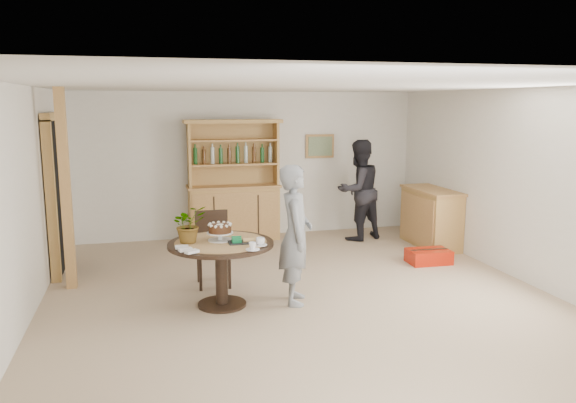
# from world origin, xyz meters

# --- Properties ---
(ground) EXTENTS (7.00, 7.00, 0.00)m
(ground) POSITION_xyz_m (0.00, 0.00, 0.00)
(ground) COLOR tan
(ground) RESTS_ON ground
(room_shell) EXTENTS (6.04, 7.04, 2.52)m
(room_shell) POSITION_xyz_m (0.00, 0.01, 1.74)
(room_shell) COLOR white
(room_shell) RESTS_ON ground
(doorway) EXTENTS (0.13, 1.10, 2.18)m
(doorway) POSITION_xyz_m (-2.93, 2.00, 1.11)
(doorway) COLOR black
(doorway) RESTS_ON ground
(pine_post) EXTENTS (0.12, 0.12, 2.50)m
(pine_post) POSITION_xyz_m (-2.70, 1.20, 1.25)
(pine_post) COLOR tan
(pine_post) RESTS_ON ground
(hutch) EXTENTS (1.62, 0.54, 2.04)m
(hutch) POSITION_xyz_m (-0.30, 3.24, 0.69)
(hutch) COLOR tan
(hutch) RESTS_ON ground
(sideboard) EXTENTS (0.54, 1.26, 0.94)m
(sideboard) POSITION_xyz_m (2.74, 2.00, 0.47)
(sideboard) COLOR tan
(sideboard) RESTS_ON ground
(dining_table) EXTENTS (1.20, 1.20, 0.76)m
(dining_table) POSITION_xyz_m (-0.95, 0.09, 0.60)
(dining_table) COLOR black
(dining_table) RESTS_ON ground
(dining_chair) EXTENTS (0.43, 0.43, 0.95)m
(dining_chair) POSITION_xyz_m (-0.94, 0.92, 0.54)
(dining_chair) COLOR black
(dining_chair) RESTS_ON ground
(birthday_cake) EXTENTS (0.30, 0.30, 0.20)m
(birthday_cake) POSITION_xyz_m (-0.95, 0.14, 0.88)
(birthday_cake) COLOR white
(birthday_cake) RESTS_ON dining_table
(flower_vase) EXTENTS (0.47, 0.44, 0.42)m
(flower_vase) POSITION_xyz_m (-1.30, 0.14, 0.97)
(flower_vase) COLOR #3F7233
(flower_vase) RESTS_ON dining_table
(gift_tray) EXTENTS (0.30, 0.20, 0.08)m
(gift_tray) POSITION_xyz_m (-0.73, -0.03, 0.79)
(gift_tray) COLOR black
(gift_tray) RESTS_ON dining_table
(coffee_cup_a) EXTENTS (0.15, 0.15, 0.09)m
(coffee_cup_a) POSITION_xyz_m (-0.55, -0.19, 0.80)
(coffee_cup_a) COLOR white
(coffee_cup_a) RESTS_ON dining_table
(coffee_cup_b) EXTENTS (0.15, 0.15, 0.08)m
(coffee_cup_b) POSITION_xyz_m (-0.67, -0.36, 0.79)
(coffee_cup_b) COLOR white
(coffee_cup_b) RESTS_ON dining_table
(napkins) EXTENTS (0.24, 0.33, 0.03)m
(napkins) POSITION_xyz_m (-1.36, -0.22, 0.77)
(napkins) COLOR white
(napkins) RESTS_ON dining_table
(teen_boy) EXTENTS (0.52, 0.67, 1.62)m
(teen_boy) POSITION_xyz_m (-0.10, -0.01, 0.81)
(teen_boy) COLOR gray
(teen_boy) RESTS_ON ground
(adult_person) EXTENTS (0.99, 0.88, 1.71)m
(adult_person) POSITION_xyz_m (1.76, 2.72, 0.85)
(adult_person) COLOR black
(adult_person) RESTS_ON ground
(red_suitcase) EXTENTS (0.62, 0.42, 0.21)m
(red_suitcase) POSITION_xyz_m (2.22, 1.08, 0.10)
(red_suitcase) COLOR #B91C09
(red_suitcase) RESTS_ON ground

